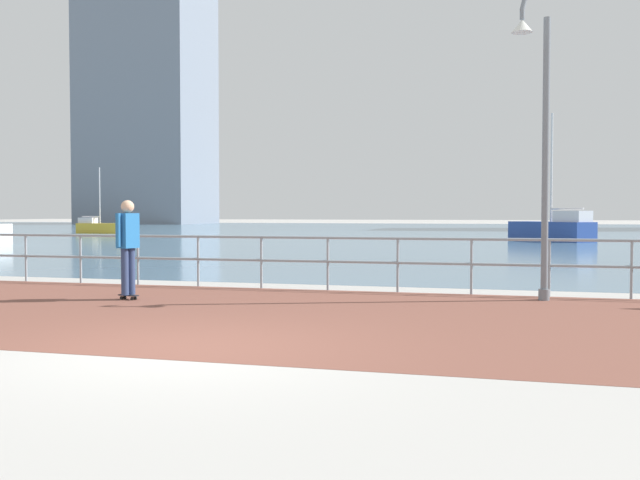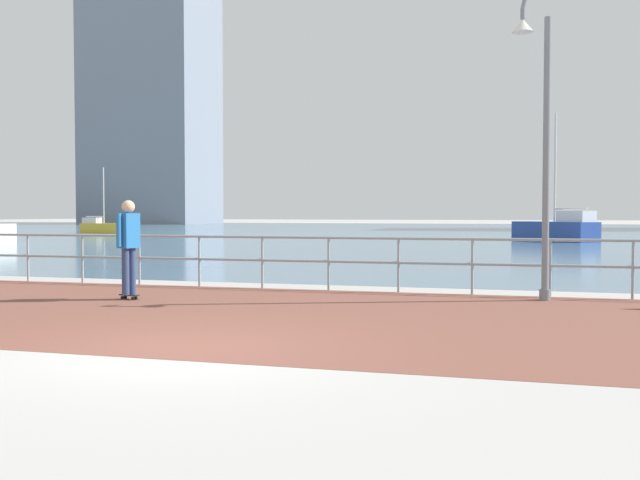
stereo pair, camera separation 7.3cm
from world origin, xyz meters
TOP-DOWN VIEW (x-y plane):
  - ground at (0.00, 40.00)m, footprint 220.00×220.00m
  - brick_paving at (0.00, 2.87)m, footprint 28.00×7.02m
  - harbor_water at (0.00, 51.38)m, footprint 180.00×88.00m
  - waterfront_railing at (0.00, 6.38)m, footprint 25.25×0.06m
  - lamppost at (3.97, 5.68)m, footprint 0.69×0.62m
  - skateboarder at (-3.02, 3.94)m, footprint 0.41×0.56m
  - sailboat_blue at (5.54, 33.55)m, footprint 4.53×4.60m
  - sailboat_ivory at (-26.76, 40.49)m, footprint 3.57×1.25m
  - tower_beige at (-47.00, 85.12)m, footprint 16.43×12.59m

SIDE VIEW (x-z plane):
  - ground at x=0.00m, z-range 0.00..0.00m
  - harbor_water at x=0.00m, z-range 0.00..0.00m
  - brick_paving at x=0.00m, z-range 0.00..0.01m
  - sailboat_ivory at x=-26.76m, z-range -2.00..2.95m
  - sailboat_blue at x=5.54m, z-range -2.80..4.12m
  - waterfront_railing at x=0.00m, z-range 0.20..1.28m
  - skateboarder at x=-3.02m, z-range 0.18..1.95m
  - lamppost at x=3.97m, z-range 0.29..5.82m
  - tower_beige at x=-47.00m, z-range -0.83..38.24m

